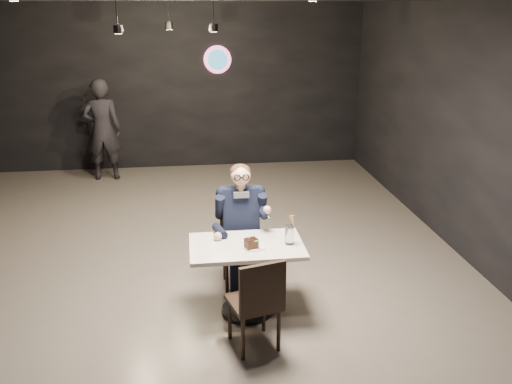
{
  "coord_description": "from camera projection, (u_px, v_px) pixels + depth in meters",
  "views": [
    {
      "loc": [
        0.2,
        -5.65,
        2.95
      ],
      "look_at": [
        0.89,
        -0.28,
        1.07
      ],
      "focal_mm": 38.0,
      "sensor_mm": 36.0,
      "label": 1
    }
  ],
  "objects": [
    {
      "name": "chair_far",
      "position": [
        241.0,
        248.0,
        5.86
      ],
      "size": [
        0.42,
        0.46,
        0.92
      ],
      "primitive_type": "cube",
      "color": "black",
      "rests_on": "floor"
    },
    {
      "name": "dessert_plate",
      "position": [
        254.0,
        246.0,
        5.19
      ],
      "size": [
        0.22,
        0.22,
        0.01
      ],
      "primitive_type": "cylinder",
      "color": "white",
      "rests_on": "main_table"
    },
    {
      "name": "mint_leaf",
      "position": [
        257.0,
        241.0,
        5.11
      ],
      "size": [
        0.06,
        0.04,
        0.01
      ],
      "primitive_type": "ellipsoid",
      "color": "green",
      "rests_on": "cake_slice"
    },
    {
      "name": "wall_sign",
      "position": [
        217.0,
        60.0,
        9.86
      ],
      "size": [
        0.5,
        0.06,
        0.5
      ],
      "primitive_type": null,
      "color": "pink",
      "rests_on": "floor"
    },
    {
      "name": "pendant_lights",
      "position": [
        167.0,
        10.0,
        7.16
      ],
      "size": [
        1.4,
        1.2,
        0.36
      ],
      "primitive_type": "cube",
      "color": "black",
      "rests_on": "floor"
    },
    {
      "name": "passerby",
      "position": [
        103.0,
        130.0,
        9.41
      ],
      "size": [
        0.66,
        0.44,
        1.78
      ],
      "primitive_type": "imported",
      "rotation": [
        0.0,
        0.0,
        3.16
      ],
      "color": "black",
      "rests_on": "floor"
    },
    {
      "name": "wafer_cone",
      "position": [
        293.0,
        222.0,
        5.17
      ],
      "size": [
        0.07,
        0.07,
        0.12
      ],
      "primitive_type": "cone",
      "rotation": [
        0.0,
        0.0,
        0.26
      ],
      "color": "#D2AF56",
      "rests_on": "sundae_glass"
    },
    {
      "name": "cake_slice",
      "position": [
        251.0,
        243.0,
        5.14
      ],
      "size": [
        0.14,
        0.13,
        0.08
      ],
      "primitive_type": "cube",
      "rotation": [
        0.0,
        0.0,
        0.35
      ],
      "color": "black",
      "rests_on": "dessert_plate"
    },
    {
      "name": "main_table",
      "position": [
        247.0,
        279.0,
        5.37
      ],
      "size": [
        1.1,
        0.7,
        0.75
      ],
      "primitive_type": "cube",
      "color": "white",
      "rests_on": "floor"
    },
    {
      "name": "seated_man",
      "position": [
        241.0,
        226.0,
        5.77
      ],
      "size": [
        0.6,
        0.8,
        1.44
      ],
      "primitive_type": "cube",
      "color": "black",
      "rests_on": "floor"
    },
    {
      "name": "sundae_glass",
      "position": [
        289.0,
        235.0,
        5.23
      ],
      "size": [
        0.09,
        0.09,
        0.19
      ],
      "primitive_type": "cylinder",
      "color": "silver",
      "rests_on": "main_table"
    },
    {
      "name": "floor",
      "position": [
        176.0,
        275.0,
        6.23
      ],
      "size": [
        9.0,
        9.0,
        0.0
      ],
      "primitive_type": "plane",
      "color": "slate",
      "rests_on": "ground"
    },
    {
      "name": "chair_near",
      "position": [
        254.0,
        300.0,
        4.82
      ],
      "size": [
        0.52,
        0.55,
        0.92
      ],
      "primitive_type": "cube",
      "rotation": [
        0.0,
        0.0,
        0.26
      ],
      "color": "black",
      "rests_on": "floor"
    }
  ]
}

